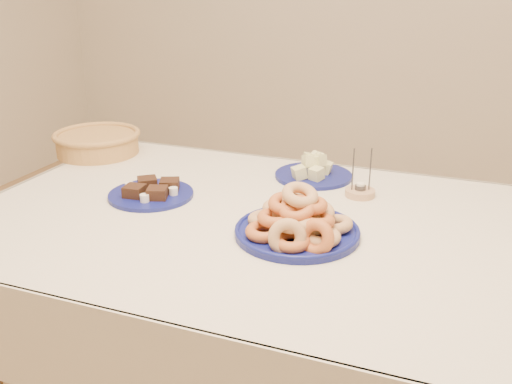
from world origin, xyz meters
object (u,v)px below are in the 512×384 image
brownie_plate (151,192)px  donut_platter (298,223)px  dining_table (262,252)px  candle_holder (360,192)px  melon_plate (314,170)px  wicker_basket (97,142)px

brownie_plate → donut_platter: bearing=-12.4°
dining_table → donut_platter: 0.21m
dining_table → brownie_plate: brownie_plate is taller
dining_table → candle_holder: (0.22, 0.27, 0.12)m
melon_plate → brownie_plate: 0.55m
donut_platter → wicker_basket: bearing=155.3°
donut_platter → wicker_basket: size_ratio=1.00×
melon_plate → dining_table: bearing=-96.0°
brownie_plate → candle_holder: (0.60, 0.24, 0.00)m
dining_table → brownie_plate: bearing=174.7°
brownie_plate → wicker_basket: (-0.43, 0.32, 0.03)m
melon_plate → wicker_basket: bearing=-177.7°
brownie_plate → wicker_basket: size_ratio=0.82×
donut_platter → melon_plate: 0.47m
melon_plate → donut_platter: bearing=-79.5°
dining_table → brownie_plate: (-0.38, 0.04, 0.12)m
dining_table → wicker_basket: bearing=156.3°
donut_platter → wicker_basket: (-0.93, 0.43, 0.01)m
melon_plate → brownie_plate: bearing=-140.2°
donut_platter → brownie_plate: bearing=167.6°
wicker_basket → melon_plate: bearing=2.3°
melon_plate → candle_holder: size_ratio=2.19×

